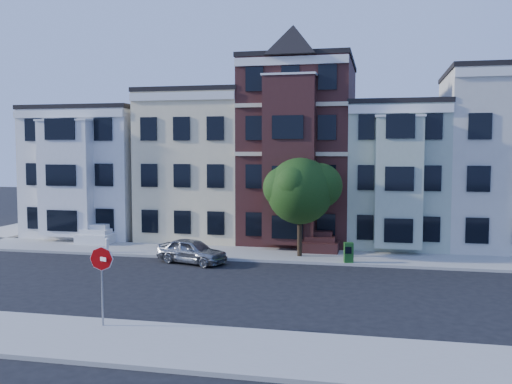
% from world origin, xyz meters
% --- Properties ---
extents(ground, '(120.00, 120.00, 0.00)m').
position_xyz_m(ground, '(0.00, 0.00, 0.00)').
color(ground, black).
extents(far_sidewalk, '(60.00, 4.00, 0.15)m').
position_xyz_m(far_sidewalk, '(0.00, 8.00, 0.07)').
color(far_sidewalk, '#9E9B93').
rests_on(far_sidewalk, ground).
extents(near_sidewalk, '(60.00, 4.00, 0.15)m').
position_xyz_m(near_sidewalk, '(0.00, -8.00, 0.07)').
color(near_sidewalk, '#9E9B93').
rests_on(near_sidewalk, ground).
extents(house_white, '(8.00, 9.00, 9.00)m').
position_xyz_m(house_white, '(-15.00, 14.50, 4.50)').
color(house_white, white).
rests_on(house_white, ground).
extents(house_yellow, '(7.00, 9.00, 10.00)m').
position_xyz_m(house_yellow, '(-7.00, 14.50, 5.00)').
color(house_yellow, beige).
rests_on(house_yellow, ground).
extents(house_brown, '(7.00, 9.00, 12.00)m').
position_xyz_m(house_brown, '(0.00, 14.50, 6.00)').
color(house_brown, '#391917').
rests_on(house_brown, ground).
extents(house_green, '(6.00, 9.00, 9.00)m').
position_xyz_m(house_green, '(6.50, 14.50, 4.50)').
color(house_green, '#A9B79E').
rests_on(house_green, ground).
extents(house_cream, '(8.00, 9.00, 11.00)m').
position_xyz_m(house_cream, '(13.50, 14.50, 5.50)').
color(house_cream, beige).
rests_on(house_cream, ground).
extents(street_tree, '(6.14, 6.14, 6.99)m').
position_xyz_m(street_tree, '(0.95, 7.60, 3.65)').
color(street_tree, '#234716').
rests_on(street_tree, far_sidewalk).
extents(parked_car, '(4.35, 2.78, 1.38)m').
position_xyz_m(parked_car, '(-4.67, 4.94, 0.69)').
color(parked_car, gray).
rests_on(parked_car, ground).
extents(newspaper_box, '(0.56, 0.52, 1.08)m').
position_xyz_m(newspaper_box, '(3.80, 6.30, 0.69)').
color(newspaper_box, '#246020').
rests_on(newspaper_box, far_sidewalk).
extents(fire_hydrant, '(0.27, 0.27, 0.69)m').
position_xyz_m(fire_hydrant, '(-10.43, 6.30, 0.50)').
color(fire_hydrant, silver).
rests_on(fire_hydrant, far_sidewalk).
extents(stop_sign, '(0.85, 0.41, 3.14)m').
position_xyz_m(stop_sign, '(-3.95, -6.80, 1.72)').
color(stop_sign, '#A90506').
rests_on(stop_sign, near_sidewalk).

